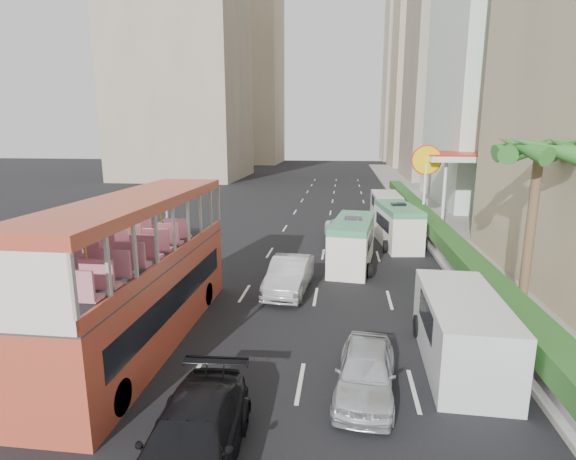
% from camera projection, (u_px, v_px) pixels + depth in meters
% --- Properties ---
extents(ground_plane, '(200.00, 200.00, 0.00)m').
position_uv_depth(ground_plane, '(318.00, 351.00, 14.87)').
color(ground_plane, black).
rests_on(ground_plane, ground).
extents(double_decker_bus, '(2.50, 11.00, 5.06)m').
position_uv_depth(double_decker_bus, '(140.00, 271.00, 15.04)').
color(double_decker_bus, '#B5432C').
rests_on(double_decker_bus, ground).
extents(car_silver_lane_a, '(1.98, 4.77, 1.54)m').
position_uv_depth(car_silver_lane_a, '(289.00, 291.00, 20.44)').
color(car_silver_lane_a, silver).
rests_on(car_silver_lane_a, ground).
extents(car_silver_lane_b, '(1.97, 4.09, 1.35)m').
position_uv_depth(car_silver_lane_b, '(365.00, 393.00, 12.46)').
color(car_silver_lane_b, silver).
rests_on(car_silver_lane_b, ground).
extents(van_asset, '(2.61, 5.11, 1.38)m').
position_uv_depth(van_asset, '(343.00, 242.00, 29.66)').
color(van_asset, silver).
rests_on(van_asset, ground).
extents(minibus_near, '(2.63, 5.94, 2.55)m').
position_uv_depth(minibus_near, '(352.00, 243.00, 24.08)').
color(minibus_near, silver).
rests_on(minibus_near, ground).
extents(minibus_far, '(2.64, 5.98, 2.57)m').
position_uv_depth(minibus_far, '(397.00, 225.00, 28.55)').
color(minibus_far, silver).
rests_on(minibus_far, ground).
extents(panel_van_near, '(2.34, 5.53, 2.19)m').
position_uv_depth(panel_van_near, '(461.00, 331.00, 13.88)').
color(panel_van_near, silver).
rests_on(panel_van_near, ground).
extents(panel_van_far, '(2.23, 5.32, 2.11)m').
position_uv_depth(panel_van_far, '(386.00, 206.00, 37.33)').
color(panel_van_far, silver).
rests_on(panel_van_far, ground).
extents(sidewalk, '(6.00, 120.00, 0.18)m').
position_uv_depth(sidewalk, '(441.00, 216.00, 38.00)').
color(sidewalk, '#99968C').
rests_on(sidewalk, ground).
extents(kerb_wall, '(0.30, 44.00, 1.00)m').
position_uv_depth(kerb_wall, '(432.00, 239.00, 27.54)').
color(kerb_wall, silver).
rests_on(kerb_wall, sidewalk).
extents(hedge, '(1.10, 44.00, 0.70)m').
position_uv_depth(hedge, '(433.00, 225.00, 27.36)').
color(hedge, '#2D6626').
rests_on(hedge, kerb_wall).
extents(palm_tree, '(0.36, 0.36, 6.40)m').
position_uv_depth(palm_tree, '(530.00, 232.00, 17.08)').
color(palm_tree, brown).
rests_on(palm_tree, sidewalk).
extents(shell_station, '(6.50, 8.00, 5.50)m').
position_uv_depth(shell_station, '(462.00, 188.00, 35.37)').
color(shell_station, silver).
rests_on(shell_station, ground).
extents(tower_mid, '(16.00, 16.00, 50.00)m').
position_uv_depth(tower_mid, '(471.00, 2.00, 63.55)').
color(tower_mid, tan).
rests_on(tower_mid, ground).
extents(tower_far_a, '(14.00, 14.00, 44.00)m').
position_uv_depth(tower_far_a, '(431.00, 54.00, 87.58)').
color(tower_far_a, tan).
rests_on(tower_far_a, ground).
extents(tower_far_b, '(14.00, 14.00, 40.00)m').
position_uv_depth(tower_far_b, '(414.00, 77.00, 109.33)').
color(tower_far_b, tan).
rests_on(tower_far_b, ground).
extents(tower_left_b, '(16.00, 16.00, 46.00)m').
position_uv_depth(tower_left_b, '(244.00, 59.00, 99.80)').
color(tower_left_b, tan).
rests_on(tower_left_b, ground).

